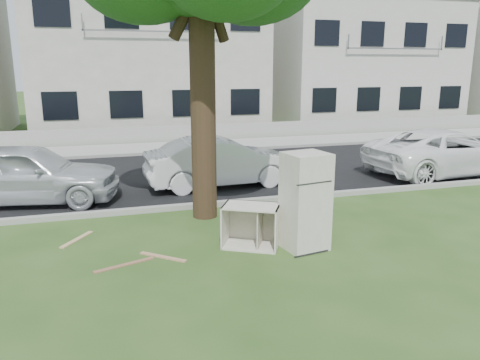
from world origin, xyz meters
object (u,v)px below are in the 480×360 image
object	(u,v)px
fridge	(305,202)
cabinet	(251,226)
car_center	(221,162)
car_right	(446,152)
car_left	(26,173)

from	to	relation	value
fridge	cabinet	xyz separation A→B (m)	(-0.90, 0.35, -0.49)
car_center	car_right	size ratio (longest dim) A/B	0.83
car_right	fridge	bearing A→B (deg)	118.63
cabinet	car_left	xyz separation A→B (m)	(-4.33, 4.23, 0.34)
car_left	car_center	bearing A→B (deg)	-75.98
fridge	car_right	world-z (taller)	fridge
car_right	car_center	bearing A→B (deg)	81.17
cabinet	car_right	xyz separation A→B (m)	(7.54, 3.99, 0.30)
fridge	car_center	distance (m)	4.88
car_center	car_right	bearing A→B (deg)	-97.15
fridge	car_left	bearing A→B (deg)	129.19
car_left	cabinet	bearing A→B (deg)	-123.53
cabinet	car_left	distance (m)	6.06
cabinet	car_right	size ratio (longest dim) A/B	0.20
cabinet	car_center	distance (m)	4.55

